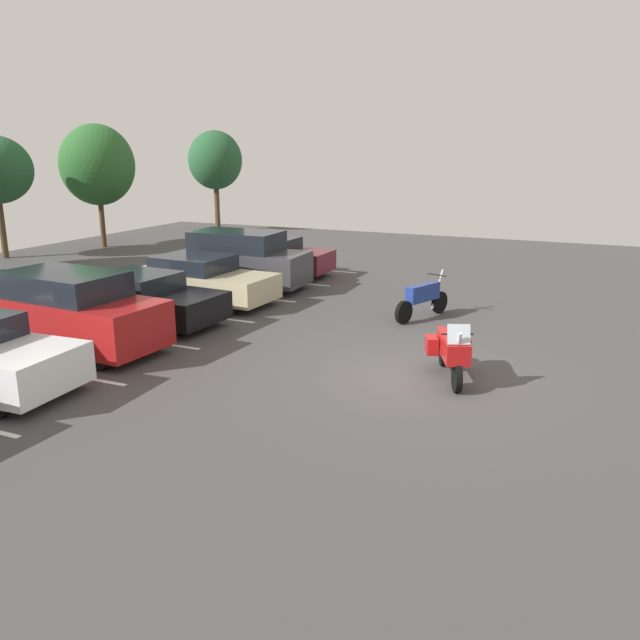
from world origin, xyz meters
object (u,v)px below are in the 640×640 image
Objects in this scene: car_red at (74,312)px; car_maroon at (274,256)px; car_champagne at (200,280)px; car_black at (141,299)px; motorcycle_second at (423,298)px; motorcycle_touring at (451,350)px; car_charcoal at (242,260)px.

car_maroon is (10.19, 0.12, -0.24)m from car_red.
car_champagne is (5.23, 0.06, -0.22)m from car_red.
car_champagne is at bearing -2.75° from car_black.
car_maroon reaches higher than car_black.
car_black reaches higher than motorcycle_second.
car_maroon is at bearing 0.60° from car_champagne.
car_red is 0.92× the size of car_champagne.
car_red is 5.23m from car_champagne.
motorcycle_second is 0.51× the size of car_maroon.
car_red is at bearing 132.61° from motorcycle_second.
car_black is at bearing 179.44° from car_maroon.
car_black is (1.00, 8.75, 0.03)m from motorcycle_touring.
car_charcoal is at bearing -176.30° from car_maroon.
car_maroon reaches higher than motorcycle_touring.
car_red is 10.19m from car_maroon.
car_red is 1.02× the size of car_maroon.
car_champagne is 1.11× the size of car_maroon.
car_maroon is at bearing 59.63° from motorcycle_second.
car_black is (-3.58, 6.91, 0.08)m from motorcycle_second.
motorcycle_second is at bearing -62.62° from car_black.
motorcycle_touring is 0.48× the size of car_red.
car_maroon is (4.01, 6.84, 0.10)m from motorcycle_second.
car_black reaches higher than motorcycle_touring.
car_charcoal is (5.01, -0.24, 0.31)m from car_black.
motorcycle_touring is 0.48× the size of car_charcoal.
car_red is at bearing -179.29° from car_champagne.
motorcycle_second is at bearing 21.82° from motorcycle_touring.
motorcycle_touring is 0.44× the size of car_black.
car_charcoal reaches higher than motorcycle_second.
car_champagne is at bearing 177.25° from car_charcoal.
car_charcoal is 1.02× the size of car_maroon.
car_black is at bearing 83.45° from motorcycle_touring.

